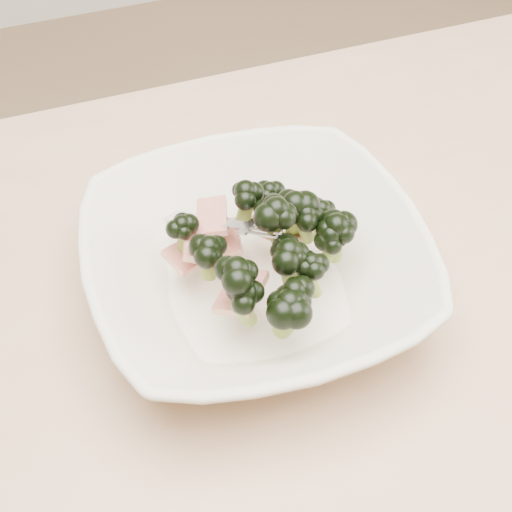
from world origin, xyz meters
name	(u,v)px	position (x,y,z in m)	size (l,w,h in m)	color
dining_table	(276,391)	(0.00, 0.00, 0.65)	(1.20, 0.80, 0.75)	tan
broccoli_dish	(258,264)	(0.00, 0.05, 0.79)	(0.31, 0.31, 0.12)	beige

